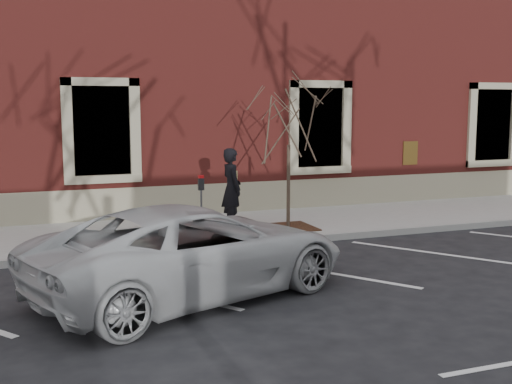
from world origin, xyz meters
name	(u,v)px	position (x,y,z in m)	size (l,w,h in m)	color
ground	(266,245)	(0.00, 0.00, 0.00)	(120.00, 120.00, 0.00)	#28282B
sidewalk_near	(239,227)	(0.00, 1.75, 0.07)	(40.00, 3.50, 0.15)	#B9B4AD
curb_near	(266,242)	(0.00, -0.05, 0.07)	(40.00, 0.12, 0.15)	#9E9E99
parking_stripes	(309,270)	(0.00, -2.20, 0.00)	(28.00, 4.40, 0.01)	silver
building_civic	(178,74)	(0.00, 7.74, 4.00)	(40.00, 8.62, 8.00)	maroon
man	(232,188)	(-0.29, 1.46, 1.09)	(0.69, 0.45, 1.89)	black
parking_meter	(201,194)	(-1.24, 0.75, 1.10)	(0.12, 0.09, 1.36)	#595B60
tree_grate	(288,227)	(0.94, 0.94, 0.16)	(1.19, 1.19, 0.03)	#412815
sapling	(289,122)	(0.94, 0.94, 2.65)	(2.15, 2.15, 3.58)	#49352C
white_truck	(193,251)	(-2.44, -3.01, 0.74)	(2.46, 5.34, 1.48)	#BBBDBF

